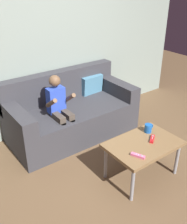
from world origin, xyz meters
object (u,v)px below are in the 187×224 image
object	(u,v)px
person_seated_on_couch	(60,108)
coffee_mug	(148,128)
game_remote_red_center	(152,139)
couch	(71,114)
coffee_table	(143,147)
game_remote_pink_near_edge	(138,156)

from	to	relation	value
person_seated_on_couch	coffee_mug	size ratio (longest dim) A/B	7.89
person_seated_on_couch	game_remote_red_center	size ratio (longest dim) A/B	6.89
couch	person_seated_on_couch	bearing A→B (deg)	-146.20
coffee_table	coffee_mug	distance (m)	0.25
game_remote_pink_near_edge	coffee_mug	bearing A→B (deg)	32.05
couch	person_seated_on_couch	xyz separation A→B (m)	(-0.26, -0.18, 0.24)
person_seated_on_couch	game_remote_pink_near_edge	xyz separation A→B (m)	(0.19, -1.16, -0.10)
person_seated_on_couch	game_remote_red_center	xyz separation A→B (m)	(0.52, -1.04, -0.10)
coffee_table	game_remote_red_center	distance (m)	0.13
coffee_table	game_remote_pink_near_edge	xyz separation A→B (m)	(-0.21, -0.13, 0.06)
game_remote_pink_near_edge	coffee_mug	size ratio (longest dim) A/B	1.21
person_seated_on_couch	couch	bearing A→B (deg)	33.80
person_seated_on_couch	coffee_table	bearing A→B (deg)	-68.84
game_remote_red_center	coffee_mug	xyz separation A→B (m)	(0.08, 0.14, 0.04)
person_seated_on_couch	game_remote_pink_near_edge	distance (m)	1.18
coffee_table	person_seated_on_couch	bearing A→B (deg)	111.16
coffee_table	game_remote_pink_near_edge	world-z (taller)	game_remote_pink_near_edge
coffee_table	couch	bearing A→B (deg)	96.42
couch	coffee_mug	world-z (taller)	couch
couch	person_seated_on_couch	size ratio (longest dim) A/B	1.82
couch	game_remote_red_center	distance (m)	1.25
person_seated_on_couch	coffee_table	world-z (taller)	person_seated_on_couch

